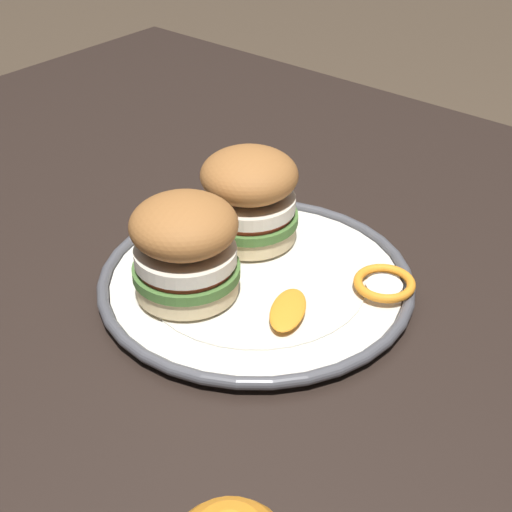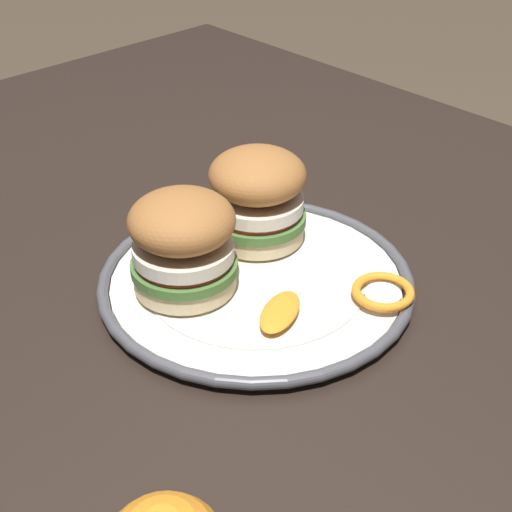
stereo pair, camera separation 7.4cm
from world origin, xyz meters
The scene contains 6 objects.
dining_table centered at (0.00, 0.00, 0.63)m, with size 1.29×0.99×0.72m.
dinner_plate centered at (-0.07, 0.05, 0.73)m, with size 0.32×0.32×0.02m.
sandwich_half_left centered at (-0.04, 0.11, 0.79)m, with size 0.12×0.12×0.10m.
sandwich_half_right centered at (-0.02, 0.00, 0.79)m, with size 0.10×0.10×0.10m.
orange_peel_curled centered at (-0.18, -0.01, 0.75)m, with size 0.09×0.09×0.01m.
orange_peel_strip_long centered at (-0.14, 0.08, 0.75)m, with size 0.06×0.08×0.01m.
Camera 2 is at (-0.54, 0.49, 1.19)m, focal length 54.42 mm.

